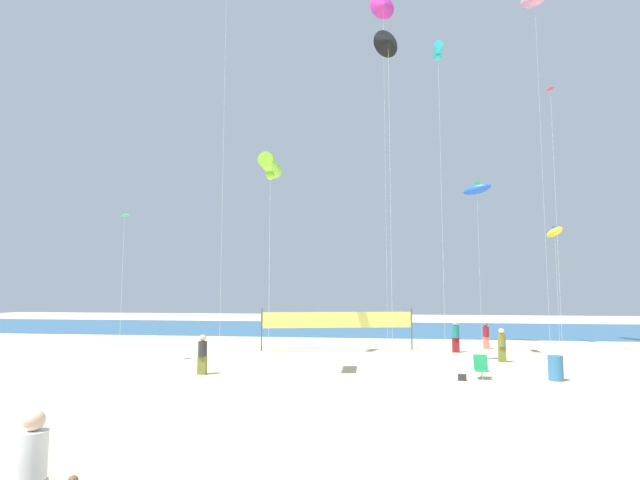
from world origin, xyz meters
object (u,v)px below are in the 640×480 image
at_px(mother_figure, 32,469).
at_px(kite_yellow_inflatable, 555,232).
at_px(beachgoer_charcoal_shirt, 203,353).
at_px(beachgoer_olive_shirt, 502,344).
at_px(kite_lime_tube, 270,166).
at_px(beach_handbag, 462,377).
at_px(kite_red_diamond, 551,106).
at_px(beachgoer_maroon_shirt, 486,335).
at_px(kite_black_delta, 388,42).
at_px(kite_magenta_delta, 383,6).
at_px(kite_blue_inflatable, 477,189).
at_px(trash_barrel, 556,368).
at_px(volleyball_net, 338,321).
at_px(beachgoer_teal_shirt, 456,335).
at_px(kite_cyan_tube, 438,52).
at_px(kite_green_diamond, 124,220).
at_px(folding_beach_chair, 481,366).

distance_m(mother_figure, kite_yellow_inflatable, 32.96).
relative_size(beachgoer_charcoal_shirt, beachgoer_olive_shirt, 1.00).
bearing_deg(kite_lime_tube, beach_handbag, 4.59).
relative_size(kite_yellow_inflatable, kite_red_diamond, 0.53).
distance_m(beachgoer_maroon_shirt, kite_black_delta, 17.45).
bearing_deg(kite_magenta_delta, kite_blue_inflatable, 30.32).
bearing_deg(beach_handbag, kite_magenta_delta, 105.55).
distance_m(trash_barrel, volleyball_net, 12.78).
xyz_separation_m(trash_barrel, kite_lime_tube, (-10.86, -1.13, 7.90)).
distance_m(mother_figure, beachgoer_maroon_shirt, 26.98).
bearing_deg(kite_lime_tube, beachgoer_teal_shirt, 50.37).
xyz_separation_m(trash_barrel, kite_blue_inflatable, (-0.57, 13.69, 9.62)).
bearing_deg(kite_red_diamond, kite_magenta_delta, 163.16).
xyz_separation_m(mother_figure, beachgoer_charcoal_shirt, (-2.90, 13.57, -0.06)).
relative_size(volleyball_net, kite_cyan_tube, 0.53).
relative_size(kite_cyan_tube, kite_red_diamond, 1.10).
bearing_deg(volleyball_net, kite_lime_tube, -99.02).
bearing_deg(kite_cyan_tube, trash_barrel, -54.11).
bearing_deg(kite_cyan_tube, beachgoer_olive_shirt, -0.12).
bearing_deg(kite_magenta_delta, kite_black_delta, -87.44).
bearing_deg(volleyball_net, kite_magenta_delta, 28.73).
bearing_deg(beachgoer_teal_shirt, kite_black_delta, 98.57).
height_order(kite_yellow_inflatable, kite_lime_tube, kite_lime_tube).
bearing_deg(kite_yellow_inflatable, beachgoer_charcoal_shirt, -140.39).
xyz_separation_m(beachgoer_charcoal_shirt, kite_green_diamond, (-5.00, 2.35, 5.91)).
xyz_separation_m(volleyball_net, kite_green_diamond, (-9.44, -6.95, 5.12)).
xyz_separation_m(folding_beach_chair, beach_handbag, (-0.80, -0.61, -0.34)).
bearing_deg(beach_handbag, beachgoer_charcoal_shirt, -179.57).
bearing_deg(beachgoer_olive_shirt, beachgoer_charcoal_shirt, -154.17).
relative_size(beachgoer_maroon_shirt, beach_handbag, 5.03).
bearing_deg(beachgoer_charcoal_shirt, kite_yellow_inflatable, 142.49).
height_order(trash_barrel, kite_green_diamond, kite_green_diamond).
bearing_deg(kite_green_diamond, beachgoer_olive_shirt, 10.40).
distance_m(folding_beach_chair, kite_lime_tube, 11.42).
xyz_separation_m(kite_magenta_delta, kite_blue_inflatable, (5.93, 3.47, -11.32)).
bearing_deg(mother_figure, kite_blue_inflatable, 97.45).
bearing_deg(beach_handbag, kite_lime_tube, -175.41).
height_order(folding_beach_chair, kite_blue_inflatable, kite_blue_inflatable).
height_order(trash_barrel, kite_yellow_inflatable, kite_yellow_inflatable).
relative_size(kite_red_diamond, kite_magenta_delta, 0.65).
xyz_separation_m(volleyball_net, kite_lime_tube, (-1.56, -9.82, 6.73)).
height_order(mother_figure, kite_red_diamond, kite_red_diamond).
bearing_deg(beachgoer_olive_shirt, beachgoer_maroon_shirt, 89.89).
height_order(volleyball_net, kite_red_diamond, kite_red_diamond).
bearing_deg(beachgoer_charcoal_shirt, beachgoer_teal_shirt, 143.05).
bearing_deg(volleyball_net, beachgoer_charcoal_shirt, -115.55).
xyz_separation_m(kite_cyan_tube, kite_green_diamond, (-15.12, -3.27, -8.84)).
bearing_deg(kite_green_diamond, kite_yellow_inflatable, 28.67).
height_order(beach_handbag, kite_cyan_tube, kite_cyan_tube).
distance_m(beachgoer_teal_shirt, beachgoer_olive_shirt, 4.08).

